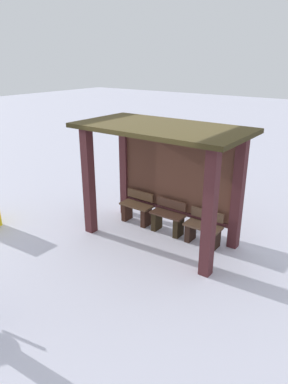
{
  "coord_description": "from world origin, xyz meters",
  "views": [
    {
      "loc": [
        3.78,
        -5.7,
        3.71
      ],
      "look_at": [
        -0.2,
        -0.29,
        1.13
      ],
      "focal_mm": 32.82,
      "sensor_mm": 36.0,
      "label": 1
    }
  ],
  "objects": [
    {
      "name": "bench_left_inside",
      "position": [
        -0.88,
        0.35,
        0.33
      ],
      "size": [
        0.78,
        0.35,
        0.76
      ],
      "color": "#4F3523",
      "rests_on": "ground"
    },
    {
      "name": "bench_right_inside",
      "position": [
        0.88,
        0.35,
        0.31
      ],
      "size": [
        0.78,
        0.37,
        0.72
      ],
      "color": "brown",
      "rests_on": "ground"
    },
    {
      "name": "bus_shelter",
      "position": [
        0.0,
        0.18,
        1.75
      ],
      "size": [
        3.44,
        1.8,
        2.48
      ],
      "color": "#472023",
      "rests_on": "ground"
    },
    {
      "name": "bench_center_inside",
      "position": [
        0.0,
        0.35,
        0.32
      ],
      "size": [
        0.78,
        0.35,
        0.75
      ],
      "color": "#432A1F",
      "rests_on": "ground"
    },
    {
      "name": "ground_plane",
      "position": [
        0.0,
        0.0,
        0.0
      ],
      "size": [
        60.0,
        60.0,
        0.0
      ],
      "primitive_type": "plane",
      "color": "white"
    }
  ]
}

